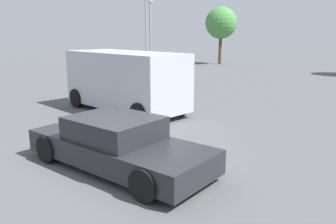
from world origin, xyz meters
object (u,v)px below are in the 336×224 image
object	(u,v)px
sedan_foreground	(117,144)
van_white	(125,80)
light_post_near	(150,21)
pedestrian	(153,76)
light_post_far	(146,14)

from	to	relation	value
sedan_foreground	van_white	bearing A→B (deg)	133.64
sedan_foreground	light_post_near	xyz separation A→B (m)	(-11.93, 17.24, 3.39)
pedestrian	light_post_far	distance (m)	15.48
pedestrian	light_post_far	world-z (taller)	light_post_far
light_post_far	pedestrian	bearing A→B (deg)	-51.35
van_white	light_post_far	distance (m)	18.58
light_post_near	sedan_foreground	bearing A→B (deg)	-55.31
van_white	light_post_near	world-z (taller)	light_post_near
sedan_foreground	light_post_far	distance (m)	24.28
van_white	pedestrian	bearing A→B (deg)	119.51
sedan_foreground	van_white	size ratio (longest dim) A/B	0.85
van_white	pedestrian	world-z (taller)	van_white
sedan_foreground	pedestrian	xyz separation A→B (m)	(-4.63, 7.65, 0.42)
light_post_near	light_post_far	size ratio (longest dim) A/B	0.83
van_white	light_post_far	size ratio (longest dim) A/B	0.79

